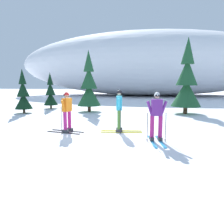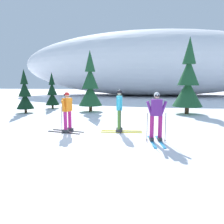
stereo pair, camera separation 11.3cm
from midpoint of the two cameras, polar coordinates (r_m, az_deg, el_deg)
ground_plane at (r=8.87m, az=-1.33°, el=-6.06°), size 120.00×120.00×0.00m
skier_cyan_jacket at (r=9.18m, az=2.40°, el=0.45°), size 1.82×0.77×1.83m
skier_purple_jacket at (r=7.85m, az=12.21°, el=-1.05°), size 0.76×1.64×1.81m
skier_orange_jacket at (r=9.32m, az=-11.60°, el=0.25°), size 1.63×0.82×1.75m
pine_tree_far_left at (r=16.17m, az=-22.17°, el=4.33°), size 1.20×1.20×3.10m
pine_tree_center_left at (r=18.33m, az=-15.60°, el=4.81°), size 1.15×1.15×2.98m
pine_tree_center_right at (r=15.80m, az=-5.65°, el=6.90°), size 1.73×1.73×4.48m
pine_tree_far_right at (r=15.44m, az=19.96°, el=7.53°), size 2.00×2.00×5.18m
snow_ridge_background at (r=36.48m, az=10.76°, el=12.42°), size 42.73×20.23×10.21m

